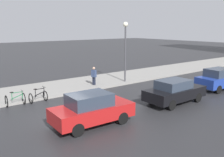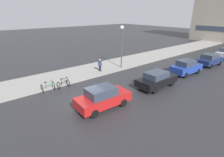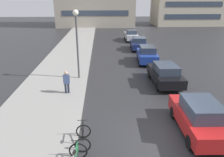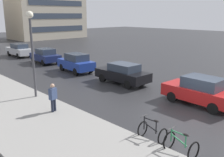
# 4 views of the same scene
# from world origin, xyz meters

# --- Properties ---
(ground_plane) EXTENTS (140.00, 140.00, 0.00)m
(ground_plane) POSITION_xyz_m (0.00, 0.00, 0.00)
(ground_plane) COLOR #28282B
(sidewalk_kerb) EXTENTS (4.80, 60.00, 0.14)m
(sidewalk_kerb) POSITION_xyz_m (-6.00, 10.00, 0.07)
(sidewalk_kerb) COLOR gray
(sidewalk_kerb) RESTS_ON ground
(bicycle_nearest) EXTENTS (0.82, 1.16, 0.94)m
(bicycle_nearest) POSITION_xyz_m (-3.49, -1.79, 0.41)
(bicycle_nearest) COLOR black
(bicycle_nearest) RESTS_ON ground
(bicycle_second) EXTENTS (0.73, 1.10, 0.99)m
(bicycle_second) POSITION_xyz_m (-3.33, -0.36, 0.39)
(bicycle_second) COLOR black
(bicycle_second) RESTS_ON ground
(car_red) EXTENTS (1.97, 4.23, 1.67)m
(car_red) POSITION_xyz_m (2.11, 0.33, 0.83)
(car_red) COLOR #AD1919
(car_red) RESTS_ON ground
(car_black) EXTENTS (1.88, 4.33, 1.55)m
(car_black) POSITION_xyz_m (2.26, 6.68, 0.79)
(car_black) COLOR black
(car_black) RESTS_ON ground
(car_blue) EXTENTS (2.05, 4.05, 1.69)m
(car_blue) POSITION_xyz_m (2.08, 12.40, 0.85)
(car_blue) COLOR navy
(car_blue) RESTS_ON ground
(pedestrian) EXTENTS (0.45, 0.34, 1.66)m
(pedestrian) POSITION_xyz_m (-4.77, 5.01, 0.93)
(pedestrian) COLOR #1E2333
(pedestrian) RESTS_ON ground
(streetlamp) EXTENTS (0.43, 0.43, 5.33)m
(streetlamp) POSITION_xyz_m (-4.26, 7.98, 3.68)
(streetlamp) COLOR #424247
(streetlamp) RESTS_ON ground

